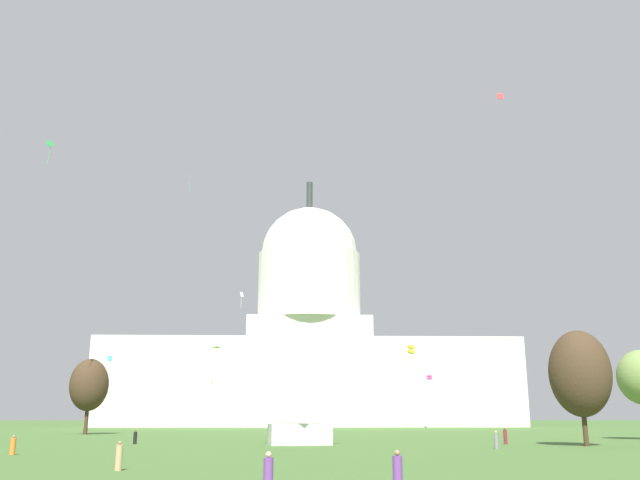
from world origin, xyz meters
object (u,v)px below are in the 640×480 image
(person_tan_mid_right, at_px, (119,457))
(kite_white_mid, at_px, (242,296))
(tree_east_near, at_px, (580,373))
(kite_green_high, at_px, (50,146))
(person_maroon_edge_east, at_px, (505,437))
(kite_magenta_low, at_px, (429,378))
(person_black_near_tent, at_px, (135,438))
(person_orange_edge_west, at_px, (13,446))
(kite_yellow_low, at_px, (411,350))
(capitol_building, at_px, (309,345))
(person_grey_front_center, at_px, (496,441))
(tree_west_near, at_px, (89,385))
(kite_turquoise_high, at_px, (190,179))
(kite_red_high, at_px, (500,96))
(person_purple_mid_left, at_px, (268,473))
(kite_lime_low, at_px, (218,349))
(kite_cyan_low, at_px, (110,359))
(person_purple_back_right, at_px, (398,469))
(event_tent, at_px, (299,422))

(person_tan_mid_right, relative_size, kite_white_mid, 0.46)
(tree_east_near, height_order, kite_green_high, kite_green_high)
(tree_east_near, relative_size, person_tan_mid_right, 7.20)
(person_maroon_edge_east, relative_size, kite_magenta_low, 0.54)
(person_black_near_tent, distance_m, kite_magenta_low, 104.49)
(tree_east_near, relative_size, person_orange_edge_west, 7.70)
(person_orange_edge_west, xyz_separation_m, kite_yellow_low, (43.95, 65.47, 13.95))
(person_black_near_tent, relative_size, kite_green_high, 0.41)
(person_tan_mid_right, relative_size, kite_green_high, 0.45)
(person_orange_edge_west, height_order, kite_magenta_low, kite_magenta_low)
(capitol_building, relative_size, person_grey_front_center, 69.09)
(person_grey_front_center, height_order, kite_white_mid, kite_white_mid)
(tree_west_near, bearing_deg, person_orange_edge_west, -78.89)
(person_black_near_tent, relative_size, kite_turquoise_high, 0.37)
(tree_west_near, relative_size, person_black_near_tent, 8.06)
(person_maroon_edge_east, distance_m, kite_magenta_low, 93.55)
(person_black_near_tent, xyz_separation_m, kite_red_high, (46.46, 8.20, 46.31))
(tree_east_near, height_order, person_purple_mid_left, tree_east_near)
(person_tan_mid_right, xyz_separation_m, person_grey_front_center, (29.39, 24.81, 0.02))
(tree_west_near, bearing_deg, kite_lime_low, 42.83)
(tree_west_near, xyz_separation_m, tree_east_near, (64.62, -45.86, -0.60))
(person_orange_edge_west, relative_size, kite_green_high, 0.42)
(person_tan_mid_right, relative_size, kite_red_high, 1.48)
(kite_magenta_low, distance_m, kite_red_high, 89.58)
(tree_east_near, xyz_separation_m, kite_cyan_low, (-65.96, 62.50, 6.27))
(person_tan_mid_right, xyz_separation_m, kite_cyan_low, (-25.65, 92.62, 12.90))
(person_purple_back_right, bearing_deg, tree_east_near, 162.76)
(tree_east_near, xyz_separation_m, kite_lime_low, (-45.37, 63.71, 8.37))
(person_grey_front_center, bearing_deg, kite_cyan_low, -105.65)
(person_maroon_edge_east, xyz_separation_m, kite_lime_low, (-38.60, 58.27, 14.94))
(person_tan_mid_right, distance_m, kite_lime_low, 95.16)
(person_grey_front_center, xyz_separation_m, kite_red_high, (9.60, 20.73, 46.23))
(person_black_near_tent, distance_m, kite_white_mid, 76.94)
(event_tent, height_order, kite_green_high, kite_green_high)
(person_black_near_tent, relative_size, kite_lime_low, 0.53)
(person_purple_back_right, bearing_deg, capitol_building, -163.90)
(tree_west_near, xyz_separation_m, person_purple_back_right, (39.30, -84.82, -7.29))
(person_orange_edge_west, distance_m, kite_red_high, 75.15)
(person_grey_front_center, relative_size, kite_turquoise_high, 0.40)
(kite_turquoise_high, relative_size, kite_yellow_low, 0.92)
(person_maroon_edge_east, xyz_separation_m, kite_white_mid, (-35.37, 73.14, 28.07))
(tree_west_near, relative_size, person_orange_edge_west, 7.98)
(kite_magenta_low, bearing_deg, person_black_near_tent, -164.90)
(kite_white_mid, xyz_separation_m, kite_turquoise_high, (-11.79, -6.57, 25.05))
(kite_white_mid, bearing_deg, person_black_near_tent, 84.93)
(event_tent, xyz_separation_m, person_orange_edge_west, (-23.39, -18.38, -1.68))
(capitol_building, xyz_separation_m, kite_yellow_low, (17.19, -68.37, -7.48))
(person_maroon_edge_east, bearing_deg, person_tan_mid_right, -1.40)
(person_purple_mid_left, distance_m, kite_turquoise_high, 127.00)
(person_orange_edge_west, bearing_deg, event_tent, 147.92)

